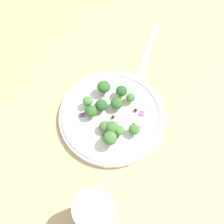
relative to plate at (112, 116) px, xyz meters
The scene contains 27 objects.
ground_plane 3.14cm from the plate, 72.47° to the left, with size 180.00×180.00×2.00cm, color tan.
plate is the anchor object (origin of this frame).
dressing_pool 0.44cm from the plate, 90.00° to the right, with size 13.35×13.35×0.20cm, color white.
broccoli_floret_0 3.53cm from the plate, 141.29° to the right, with size 2.59×2.59×2.62cm.
broccoli_floret_1 6.92cm from the plate, 22.18° to the right, with size 2.96×2.96×3.00cm.
broccoli_floret_2 6.14cm from the plate, 133.50° to the right, with size 2.19×2.19×2.22cm.
broccoli_floret_3 6.50cm from the plate, 29.39° to the left, with size 2.32×2.32×2.35cm.
broccoli_floret_4 4.93cm from the plate, 108.20° to the right, with size 2.63×2.63×2.67cm.
broccoli_floret_5 4.15cm from the plate, 42.87° to the right, with size 2.33×2.33×2.36cm.
broccoli_floret_6 5.82cm from the plate, 138.38° to the left, with size 2.55×2.55×2.58cm.
broccoli_floret_7 5.25cm from the plate, ahead, with size 2.13×2.13×2.15cm.
broccoli_floret_8 6.62cm from the plate, behind, with size 2.96×2.96×3.00cm.
broccoli_floret_9 5.71cm from the plate, 111.94° to the left, with size 2.00×2.00×2.03cm.
broccoli_floret_10 2.98cm from the plate, 133.93° to the left, with size 2.69×2.69×2.72cm.
broccoli_floret_11 4.35cm from the plate, 18.12° to the right, with size 2.80×2.80×2.84cm.
cranberry_0 5.33cm from the plate, 79.51° to the left, with size 0.75×0.75×0.75cm, color maroon.
cranberry_1 2.50cm from the plate, 143.78° to the right, with size 0.82×0.82×0.82cm, color #4C0A14.
cranberry_2 1.32cm from the plate, ahead, with size 0.72×0.72×0.72cm, color #4C0A14.
cranberry_3 5.32cm from the plate, 41.92° to the left, with size 0.70×0.70×0.70cm, color maroon.
cranberry_4 5.54cm from the plate, 35.95° to the right, with size 0.95×0.95×0.95cm, color #4C0A14.
onion_bit_0 6.34cm from the plate, 41.15° to the left, with size 1.06×0.89×0.54cm, color #843D75.
onion_bit_1 5.36cm from the plate, ahead, with size 1.03×1.39×0.47cm, color #843D75.
onion_bit_2 6.50cm from the plate, 107.94° to the right, with size 1.23×0.90×0.31cm, color #843D75.
onion_bit_3 3.69cm from the plate, 145.04° to the right, with size 1.38×1.39×0.54cm, color #843D75.
onion_bit_4 6.46cm from the plate, 74.55° to the left, with size 1.10×1.27×0.40cm, color #A35B93.
fork 18.71cm from the plate, 134.93° to the left, with size 16.18×12.28×0.50cm.
water_glass 21.51cm from the plate, 26.86° to the right, with size 7.12×7.12×8.84cm, color silver.
Camera 1 is at (28.08, -12.05, 60.79)cm, focal length 49.64 mm.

